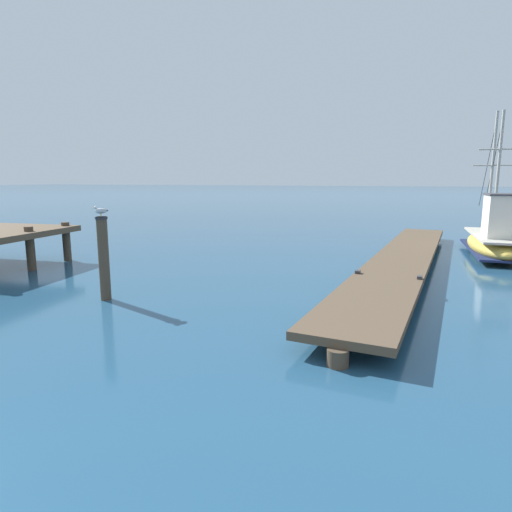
% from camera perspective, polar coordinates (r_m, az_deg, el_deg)
% --- Properties ---
extents(floating_dock, '(3.12, 17.44, 0.53)m').
position_cam_1_polar(floating_dock, '(15.44, 18.79, -0.29)').
color(floating_dock, brown).
rests_on(floating_dock, ground).
extents(fishing_boat_0, '(1.91, 7.07, 5.75)m').
position_cam_1_polar(fishing_boat_0, '(19.38, 28.80, 2.05)').
color(fishing_boat_0, gold).
rests_on(fishing_boat_0, ground).
extents(mooring_piling, '(0.30, 0.30, 2.09)m').
position_cam_1_polar(mooring_piling, '(11.40, -19.38, -0.16)').
color(mooring_piling, '#4C3D2D').
rests_on(mooring_piling, ground).
extents(perched_seagull, '(0.28, 0.33, 0.26)m').
position_cam_1_polar(perched_seagull, '(11.27, -19.70, 5.64)').
color(perched_seagull, gold).
rests_on(perched_seagull, mooring_piling).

